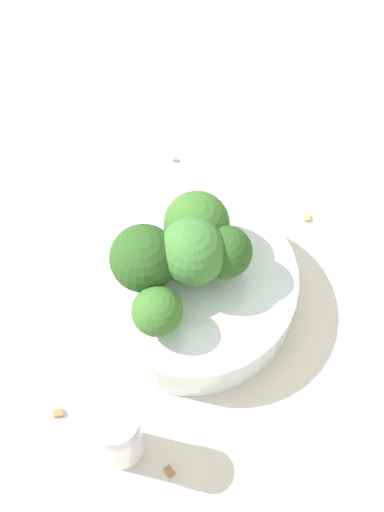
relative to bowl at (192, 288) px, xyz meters
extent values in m
plane|color=beige|center=(0.00, 0.00, -0.02)|extent=(3.00, 3.00, 0.00)
cylinder|color=silver|center=(0.00, 0.00, 0.00)|extent=(0.18, 0.18, 0.05)
cylinder|color=#84AD66|center=(0.00, 0.00, 0.04)|extent=(0.02, 0.02, 0.03)
sphere|color=#3D7533|center=(0.00, 0.00, 0.06)|extent=(0.06, 0.06, 0.06)
cylinder|color=#8EB770|center=(-0.02, 0.02, 0.04)|extent=(0.02, 0.02, 0.03)
sphere|color=#28511E|center=(-0.02, 0.02, 0.06)|extent=(0.04, 0.04, 0.04)
cylinder|color=#7A9E5B|center=(0.03, -0.03, 0.04)|extent=(0.03, 0.03, 0.03)
sphere|color=#28511E|center=(0.03, -0.03, 0.06)|extent=(0.06, 0.06, 0.06)
cylinder|color=#84AD66|center=(0.05, 0.01, 0.03)|extent=(0.02, 0.02, 0.02)
sphere|color=#386B28|center=(0.05, 0.01, 0.05)|extent=(0.04, 0.04, 0.04)
cylinder|color=#7A9E5B|center=(-0.03, -0.02, 0.04)|extent=(0.02, 0.02, 0.03)
sphere|color=#386B28|center=(-0.03, -0.02, 0.06)|extent=(0.06, 0.06, 0.06)
cylinder|color=silver|center=(0.14, 0.05, 0.01)|extent=(0.03, 0.03, 0.06)
cylinder|color=#B7B7BC|center=(0.14, 0.05, 0.05)|extent=(0.04, 0.04, 0.02)
cube|color=olive|center=(0.15, -0.02, -0.02)|extent=(0.01, 0.01, 0.01)
cube|color=olive|center=(0.13, 0.09, -0.02)|extent=(0.01, 0.01, 0.01)
cube|color=olive|center=(-0.11, -0.12, -0.02)|extent=(0.01, 0.01, 0.01)
cube|color=tan|center=(-0.14, 0.03, -0.02)|extent=(0.01, 0.01, 0.01)
camera|label=1|loc=(0.22, 0.19, 0.56)|focal=50.00mm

